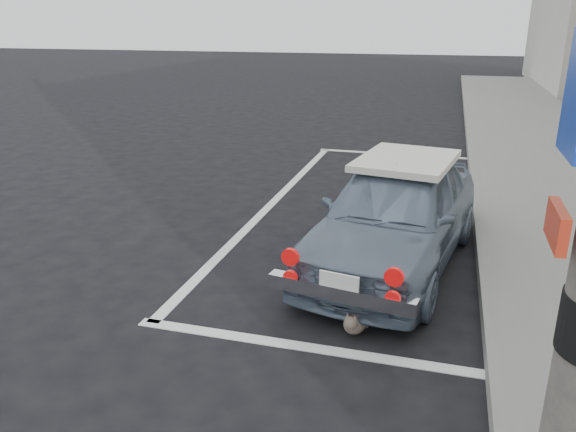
% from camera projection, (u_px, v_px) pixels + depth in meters
% --- Properties ---
extents(ground, '(80.00, 80.00, 0.00)m').
position_uv_depth(ground, '(270.00, 310.00, 5.00)').
color(ground, black).
rests_on(ground, ground).
extents(pline_rear, '(3.00, 0.12, 0.01)m').
position_uv_depth(pline_rear, '(312.00, 348.00, 4.42)').
color(pline_rear, silver).
rests_on(pline_rear, ground).
extents(pline_front, '(3.00, 0.12, 0.01)m').
position_uv_depth(pline_front, '(397.00, 154.00, 10.78)').
color(pline_front, silver).
rests_on(pline_front, ground).
extents(pline_side, '(0.12, 7.00, 0.01)m').
position_uv_depth(pline_side, '(273.00, 202.00, 7.96)').
color(pline_side, silver).
rests_on(pline_side, ground).
extents(retro_coupe, '(1.85, 3.44, 1.11)m').
position_uv_depth(retro_coupe, '(395.00, 213.00, 5.78)').
color(retro_coupe, slate).
rests_on(retro_coupe, ground).
extents(cat, '(0.23, 0.43, 0.23)m').
position_uv_depth(cat, '(355.00, 321.00, 4.61)').
color(cat, '#76685A').
rests_on(cat, ground).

